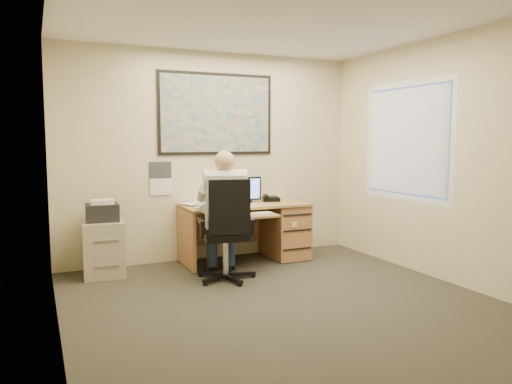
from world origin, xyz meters
name	(u,v)px	position (x,y,z in m)	size (l,w,h in m)	color
room_shell	(293,164)	(0.00, 0.00, 1.35)	(4.00, 4.50, 2.70)	#312E26
desk	(267,225)	(0.65, 1.90, 0.44)	(1.60, 0.97, 1.07)	#A88148
world_map	(217,114)	(0.07, 2.23, 1.90)	(1.56, 0.03, 1.06)	#1E4C93
wall_calendar	(161,179)	(-0.68, 2.24, 1.08)	(0.28, 0.01, 0.42)	white
window_blinds	(406,141)	(1.97, 0.80, 1.55)	(0.06, 1.40, 1.30)	silver
filing_cabinet	(103,243)	(-1.44, 1.92, 0.38)	(0.49, 0.57, 0.89)	#ADA38B
office_chair	(228,251)	(-0.20, 1.13, 0.34)	(0.79, 0.79, 1.15)	black
person	(224,215)	(-0.21, 1.21, 0.72)	(0.60, 0.86, 1.45)	silver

